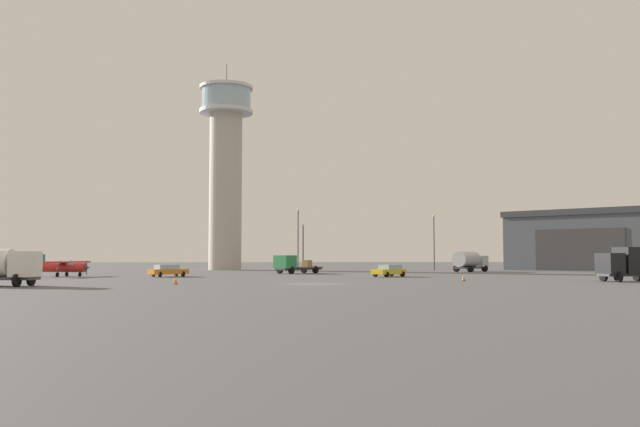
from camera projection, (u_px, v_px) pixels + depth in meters
ground_plane at (312, 284)px, 56.69m from camera, size 400.00×400.00×0.00m
control_tower at (226, 164)px, 114.88m from camera, size 9.15×9.15×35.65m
hangar at (597, 240)px, 112.96m from camera, size 31.51×31.59×9.92m
airplane_red at (63, 266)px, 76.68m from camera, size 6.75×8.61×2.55m
truck_fuel_tanker_silver at (469, 261)px, 99.53m from camera, size 6.48×6.28×3.04m
truck_flatbed_green at (293, 265)px, 89.39m from camera, size 6.92×6.66×2.45m
truck_box_black at (630, 263)px, 61.92m from camera, size 5.90×3.63×3.18m
car_orange at (168, 270)px, 76.02m from camera, size 4.59×3.96×1.37m
car_yellow at (389, 270)px, 75.96m from camera, size 4.50×4.29×1.37m
light_post_east at (303, 242)px, 106.23m from camera, size 0.44×0.44×7.49m
light_post_north at (434, 237)px, 112.02m from camera, size 0.44×0.44×9.31m
light_post_centre at (298, 234)px, 111.06m from camera, size 0.44×0.44×10.15m
traffic_cone_near_left at (464, 278)px, 63.39m from camera, size 0.36×0.36×0.65m
traffic_cone_near_right at (175, 280)px, 56.12m from camera, size 0.36×0.36×0.70m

